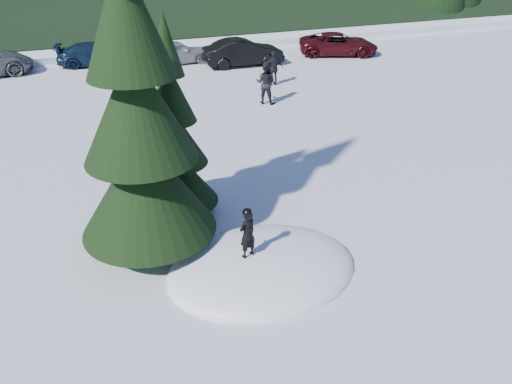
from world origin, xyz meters
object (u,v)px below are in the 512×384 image
object	(u,v)px
spruce_tall	(138,121)
child_skier	(247,234)
car_6	(338,44)
adult_0	(266,83)
car_3	(96,54)
car_4	(176,52)
spruce_short	(173,143)
car_5	(243,52)
adult_1	(274,68)

from	to	relation	value
spruce_tall	child_skier	xyz separation A→B (m)	(1.84, -1.80, -2.26)
car_6	adult_0	bearing A→B (deg)	154.07
adult_0	car_6	xyz separation A→B (m)	(7.66, 7.09, -0.26)
car_3	car_4	distance (m)	4.44
spruce_short	car_6	bearing A→B (deg)	48.29
adult_0	child_skier	bearing A→B (deg)	105.09
car_4	car_5	xyz separation A→B (m)	(3.45, -1.76, 0.08)
adult_0	adult_1	bearing A→B (deg)	-80.80
car_6	car_4	bearing A→B (deg)	103.17
spruce_short	child_skier	xyz separation A→B (m)	(0.84, -3.20, -1.04)
spruce_short	car_5	world-z (taller)	spruce_short
adult_1	car_6	size ratio (longest dim) A/B	0.35
child_skier	car_3	distance (m)	21.09
child_skier	car_4	xyz separation A→B (m)	(2.95, 19.77, -0.40)
adult_1	car_3	distance (m)	10.62
spruce_tall	car_4	size ratio (longest dim) A/B	2.22
adult_0	car_4	bearing A→B (deg)	-37.09
spruce_short	car_6	xyz separation A→B (m)	(13.53, 15.18, -1.44)
spruce_short	adult_1	distance (m)	12.97
adult_1	car_6	bearing A→B (deg)	-142.71
car_3	adult_0	bearing A→B (deg)	-137.99
car_3	car_6	size ratio (longest dim) A/B	0.91
child_skier	car_5	xyz separation A→B (m)	(6.40, 18.01, -0.32)
child_skier	car_4	world-z (taller)	child_skier
car_4	car_6	size ratio (longest dim) A/B	0.82
spruce_tall	adult_0	world-z (taller)	spruce_tall
car_3	car_5	size ratio (longest dim) A/B	0.97
child_skier	spruce_short	bearing A→B (deg)	-94.75
spruce_tall	child_skier	distance (m)	3.43
adult_1	car_5	xyz separation A→B (m)	(-0.09, 4.18, -0.09)
car_4	car_5	world-z (taller)	car_5
spruce_tall	car_5	xyz separation A→B (m)	(8.24, 16.21, -2.58)
child_skier	car_5	bearing A→B (deg)	-129.09
car_5	car_6	xyz separation A→B (m)	(6.29, 0.37, -0.08)
child_skier	adult_0	size ratio (longest dim) A/B	0.63
spruce_short	adult_0	xyz separation A→B (m)	(5.88, 8.10, -1.18)
car_4	child_skier	bearing A→B (deg)	165.39
spruce_tall	child_skier	world-z (taller)	spruce_tall
car_4	car_3	bearing A→B (deg)	67.25
adult_1	spruce_tall	bearing A→B (deg)	56.28
spruce_tall	adult_0	distance (m)	11.97
spruce_short	adult_0	bearing A→B (deg)	54.04
adult_0	car_3	xyz separation A→B (m)	(-6.34, 9.74, -0.30)
car_5	adult_1	bearing A→B (deg)	-177.13
adult_0	car_5	bearing A→B (deg)	-62.39
spruce_short	car_6	distance (m)	20.39
car_6	car_3	bearing A→B (deg)	100.53
spruce_tall	car_4	bearing A→B (deg)	75.07
car_3	car_6	distance (m)	14.24
adult_0	car_4	size ratio (longest dim) A/B	0.48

